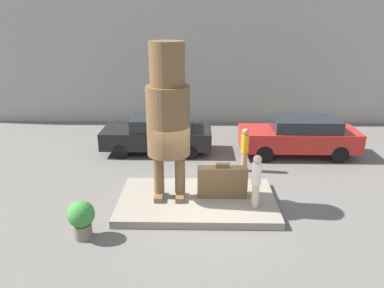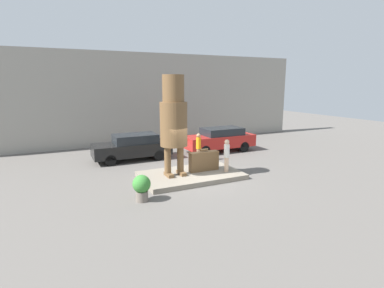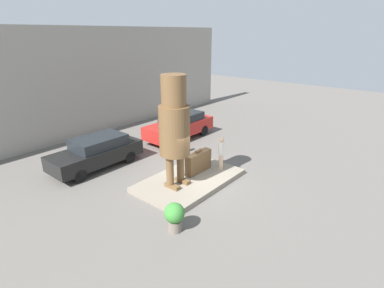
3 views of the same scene
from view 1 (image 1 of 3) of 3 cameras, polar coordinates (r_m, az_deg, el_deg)
name	(u,v)px [view 1 (image 1 of 3)]	position (r m, az deg, el deg)	size (l,w,h in m)	color
ground_plane	(197,204)	(11.70, 0.76, -9.20)	(60.00, 60.00, 0.00)	#605B56
pedestal	(197,201)	(11.65, 0.77, -8.70)	(4.77, 2.89, 0.23)	gray
building_backdrop	(199,59)	(19.99, 1.00, 12.88)	(28.00, 0.60, 6.73)	gray
statue_figure	(168,111)	(10.73, -3.67, 5.07)	(1.26, 1.26, 4.66)	brown
giant_suitcase	(222,182)	(11.52, 4.62, -5.77)	(1.51, 0.37, 1.12)	brown
tourist	(256,179)	(10.89, 9.78, -5.26)	(0.27, 0.27, 1.60)	beige
parked_car_black	(158,134)	(15.76, -5.16, 1.57)	(4.54, 1.79, 1.54)	black
parked_car_red	(299,135)	(15.94, 16.05, 1.26)	(4.75, 1.80, 1.60)	#B2231E
planter_pot	(81,218)	(10.24, -16.50, -10.71)	(0.70, 0.70, 1.05)	#70665B
worker_hivis	(245,148)	(13.87, 8.04, -0.62)	(0.28, 0.28, 1.65)	#A87A56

